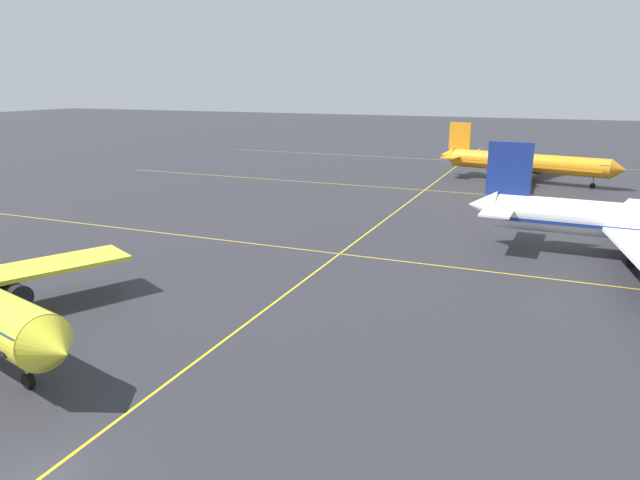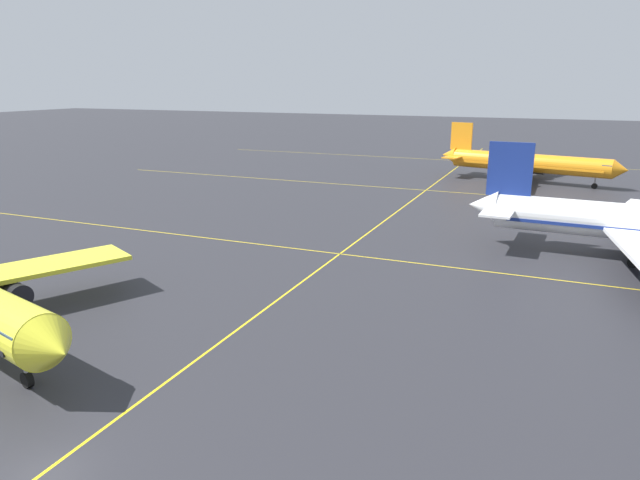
# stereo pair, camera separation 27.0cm
# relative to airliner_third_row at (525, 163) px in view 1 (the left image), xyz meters

# --- Properties ---
(ground_plane) EXTENTS (600.00, 600.00, 0.00)m
(ground_plane) POSITION_rel_airliner_third_row_xyz_m (-15.06, -96.14, -3.57)
(ground_plane) COLOR #28282D
(airliner_third_row) EXTENTS (33.42, 28.38, 10.45)m
(airliner_third_row) POSITION_rel_airliner_third_row_xyz_m (0.00, 0.00, 0.00)
(airliner_third_row) COLOR orange
(airliner_third_row) RESTS_ON ground
(taxiway_markings) EXTENTS (123.92, 182.13, 0.01)m
(taxiway_markings) POSITION_rel_airliner_third_row_xyz_m (-15.06, -36.05, -3.56)
(taxiway_markings) COLOR yellow
(taxiway_markings) RESTS_ON ground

